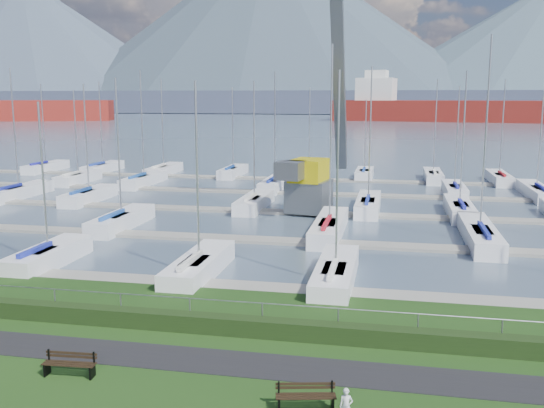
% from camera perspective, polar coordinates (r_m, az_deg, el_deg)
% --- Properties ---
extents(path, '(160.00, 2.00, 0.04)m').
position_cam_1_polar(path, '(22.44, -7.76, -14.28)').
color(path, black).
rests_on(path, grass).
extents(water, '(800.00, 540.00, 0.20)m').
position_cam_1_polar(water, '(282.51, 10.00, 8.04)').
color(water, '#4A5A6C').
extents(hedge, '(80.00, 0.70, 0.70)m').
position_cam_1_polar(hedge, '(24.58, -5.78, -11.15)').
color(hedge, black).
rests_on(hedge, grass).
extents(fence, '(80.00, 0.04, 0.04)m').
position_cam_1_polar(fence, '(24.65, -5.54, -8.98)').
color(fence, gray).
rests_on(fence, grass).
extents(foothill, '(900.00, 80.00, 12.00)m').
position_cam_1_polar(foothill, '(352.35, 10.32, 9.46)').
color(foothill, '#3F465C').
rests_on(foothill, water).
extents(mountains, '(1190.00, 360.00, 115.00)m').
position_cam_1_polar(mountains, '(428.53, 11.72, 14.96)').
color(mountains, '#4A5C6C').
rests_on(mountains, water).
extents(docks, '(90.00, 41.60, 0.25)m').
position_cam_1_polar(docks, '(49.66, 3.17, -0.87)').
color(docks, slate).
rests_on(docks, water).
extents(bench_left, '(1.82, 0.53, 0.85)m').
position_cam_1_polar(bench_left, '(22.00, -18.49, -14.09)').
color(bench_left, black).
rests_on(bench_left, grass).
extents(bench_right, '(1.85, 0.80, 0.85)m').
position_cam_1_polar(bench_right, '(18.98, 3.19, -17.62)').
color(bench_right, black).
rests_on(bench_right, grass).
extents(person, '(0.41, 0.28, 1.08)m').
position_cam_1_polar(person, '(18.54, 7.00, -17.96)').
color(person, silver).
rests_on(person, grass).
extents(crane, '(4.73, 13.38, 22.35)m').
position_cam_1_polar(crane, '(50.22, 4.24, 5.64)').
color(crane, slate).
rests_on(crane, water).
extents(cargo_ship_mid, '(108.71, 33.07, 21.50)m').
position_cam_1_polar(cargo_ship_mid, '(240.44, 17.61, 8.31)').
color(cargo_ship_mid, maroon).
rests_on(cargo_ship_mid, water).
extents(sailboat_fleet, '(75.44, 49.25, 13.59)m').
position_cam_1_polar(sailboat_fleet, '(51.86, 1.94, 5.91)').
color(sailboat_fleet, navy).
rests_on(sailboat_fleet, water).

